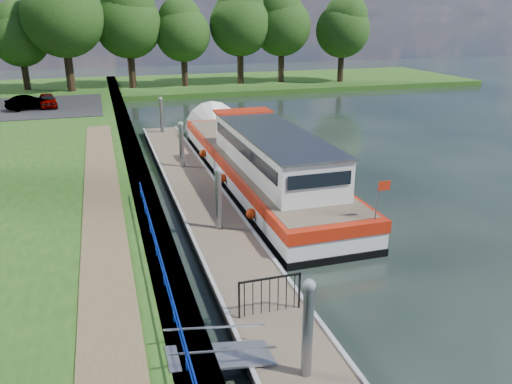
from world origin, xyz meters
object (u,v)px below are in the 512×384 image
object	(u,v)px
pontoon	(198,196)
car_a	(48,100)
barge	(254,159)
car_b	(29,102)

from	to	relation	value
pontoon	car_a	bearing A→B (deg)	109.17
barge	car_b	world-z (taller)	barge
pontoon	barge	size ratio (longest dim) A/B	1.42
pontoon	barge	distance (m)	4.42
barge	car_b	size ratio (longest dim) A/B	5.79
pontoon	car_a	world-z (taller)	car_a
car_a	barge	bearing A→B (deg)	-68.91
car_a	car_b	size ratio (longest dim) A/B	0.96
pontoon	car_b	bearing A→B (deg)	112.68
barge	car_b	distance (m)	25.10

